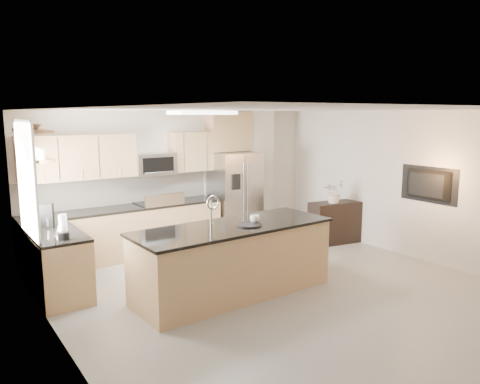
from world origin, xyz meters
TOP-DOWN VIEW (x-y plane):
  - floor at (0.00, 0.00)m, footprint 6.50×6.50m
  - ceiling at (0.00, 0.00)m, footprint 6.00×6.50m
  - wall_back at (0.00, 3.25)m, footprint 6.00×0.02m
  - wall_left at (-3.00, 0.00)m, footprint 0.02×6.50m
  - wall_right at (3.00, 0.00)m, footprint 0.02×6.50m
  - back_counter at (-1.23, 2.93)m, footprint 3.55×0.66m
  - left_counter at (-2.67, 1.85)m, footprint 0.66×1.50m
  - range at (-0.60, 2.92)m, footprint 0.76×0.64m
  - upper_cabinets at (-1.30, 3.09)m, footprint 3.50×0.33m
  - microwave at (-0.60, 3.04)m, footprint 0.76×0.40m
  - refrigerator at (1.06, 2.87)m, footprint 0.92×0.78m
  - partition_column at (1.82, 3.10)m, footprint 0.60×0.30m
  - window at (-2.98, 1.85)m, footprint 0.04×1.15m
  - shelf_lower at (-2.85, 1.95)m, footprint 0.30×1.20m
  - shelf_upper at (-2.85, 1.95)m, footprint 0.30×1.20m
  - ceiling_fixture at (-0.40, 1.60)m, footprint 1.00×0.50m
  - island at (-0.60, 0.44)m, footprint 2.94×1.14m
  - credenza at (2.54, 1.51)m, footprint 1.09×0.60m
  - cup at (-0.25, 0.40)m, footprint 0.16×0.16m
  - platter at (-0.42, 0.30)m, footprint 0.43×0.43m
  - blender at (-2.67, 1.32)m, footprint 0.15×0.15m
  - kettle at (-2.62, 1.61)m, footprint 0.20×0.20m
  - coffee_maker at (-2.69, 2.15)m, footprint 0.25×0.27m
  - bowl at (-2.85, 2.04)m, footprint 0.45×0.45m
  - flower_vase at (2.45, 1.47)m, footprint 0.73×0.66m
  - television at (2.91, -0.20)m, footprint 0.14×1.08m

SIDE VIEW (x-z plane):
  - floor at x=0.00m, z-range 0.00..0.00m
  - credenza at x=2.54m, z-range 0.00..0.82m
  - left_counter at x=-2.67m, z-range 0.00..0.92m
  - back_counter at x=-1.23m, z-range -0.25..1.19m
  - range at x=-0.60m, z-range -0.10..1.04m
  - island at x=-0.60m, z-range -0.21..1.22m
  - refrigerator at x=1.06m, z-range 0.00..1.78m
  - platter at x=-0.42m, z-range 1.00..1.02m
  - kettle at x=-2.62m, z-range 0.91..1.16m
  - cup at x=-0.25m, z-range 1.00..1.11m
  - blender at x=-2.67m, z-range 0.90..1.23m
  - coffee_maker at x=-2.69m, z-range 0.91..1.26m
  - flower_vase at x=2.45m, z-range 0.82..1.52m
  - wall_back at x=0.00m, z-range 0.00..2.60m
  - wall_left at x=-3.00m, z-range 0.00..2.60m
  - wall_right at x=3.00m, z-range 0.00..2.60m
  - partition_column at x=1.82m, z-range 0.00..2.60m
  - television at x=2.91m, z-range 1.04..1.66m
  - microwave at x=-0.60m, z-range 1.43..1.83m
  - window at x=-2.98m, z-range 0.83..2.47m
  - upper_cabinets at x=-1.30m, z-range 1.45..2.20m
  - shelf_lower at x=-2.85m, z-range 1.93..1.97m
  - shelf_upper at x=-2.85m, z-range 2.30..2.34m
  - bowl at x=-2.85m, z-range 2.34..2.43m
  - ceiling_fixture at x=-0.40m, z-range 2.53..2.59m
  - ceiling at x=0.00m, z-range 2.59..2.61m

